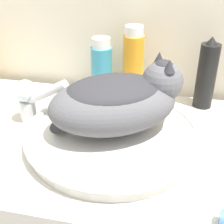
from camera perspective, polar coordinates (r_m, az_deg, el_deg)
name	(u,v)px	position (r m, az deg, el deg)	size (l,w,h in m)	color
sink_basin	(113,134)	(0.78, 0.21, -3.97)	(0.44, 0.44, 0.04)	silver
cat	(118,99)	(0.73, 1.09, 2.38)	(0.37, 0.32, 0.17)	#56565B
faucet	(30,97)	(0.86, -14.76, 2.63)	(0.16, 0.07, 0.15)	silver
mouthwash_bottle	(102,69)	(0.97, -1.90, 7.84)	(0.06, 0.06, 0.19)	teal
hairspray_can_black	(206,75)	(0.95, 16.89, 6.47)	(0.06, 0.06, 0.21)	black
shampoo_bottle_tall	(133,65)	(0.95, 3.84, 8.49)	(0.06, 0.06, 0.23)	orange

